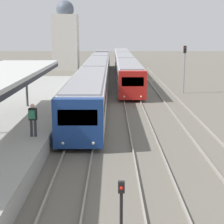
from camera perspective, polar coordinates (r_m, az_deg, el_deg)
person_on_platform at (r=18.99m, az=-12.09°, el=-0.82°), size 0.40×0.40×1.66m
train_near at (r=43.79m, az=-2.37°, el=6.23°), size 2.59×50.67×2.94m
train_far at (r=55.57m, az=1.77°, el=7.45°), size 2.49×46.23×2.90m
signal_post_near at (r=11.64m, az=1.33°, el=-13.44°), size 0.20×0.21×1.70m
signal_mast_far at (r=38.42m, az=10.87°, el=7.27°), size 0.28×0.29×4.76m
distant_domed_building at (r=62.65m, az=-7.17°, el=11.14°), size 4.00×4.00×11.10m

